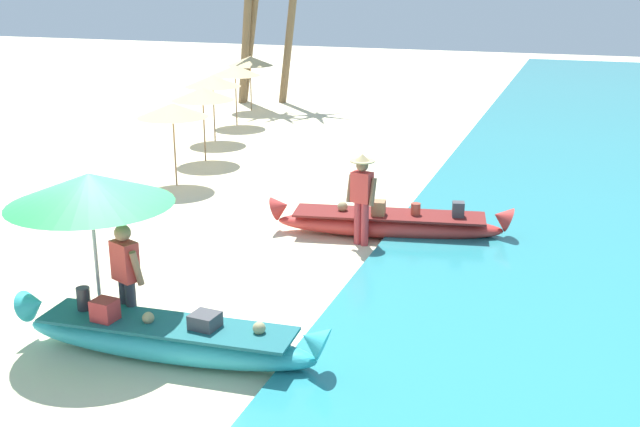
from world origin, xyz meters
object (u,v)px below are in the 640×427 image
Objects in this scene: boat_red_midground at (389,223)px; person_vendor_hatted at (362,193)px; person_tourist_customer at (126,275)px; boat_cyan_foreground at (167,338)px; patio_umbrella_large at (90,190)px.

boat_red_midground is 2.68× the size of person_vendor_hatted.
person_tourist_customer is (-1.90, -4.59, -0.07)m from person_vendor_hatted.
person_tourist_customer reaches higher than boat_cyan_foreground.
boat_red_midground is at bearing 66.36° from person_tourist_customer.
boat_cyan_foreground is at bearing -105.08° from boat_red_midground.
patio_umbrella_large is at bearing -117.97° from boat_red_midground.
boat_cyan_foreground is 1.06m from person_tourist_customer.
person_vendor_hatted is 1.05× the size of person_tourist_customer.
person_vendor_hatted reaches higher than boat_red_midground.
person_tourist_customer is at bearing 155.14° from boat_cyan_foreground.
boat_red_midground is 2.01× the size of patio_umbrella_large.
boat_red_midground is at bearing 57.86° from person_vendor_hatted.
boat_red_midground is 5.68m from person_tourist_customer.
boat_cyan_foreground reaches higher than boat_red_midground.
person_tourist_customer is 0.72× the size of patio_umbrella_large.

